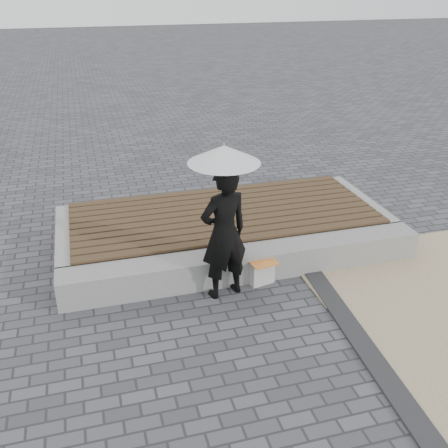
{
  "coord_description": "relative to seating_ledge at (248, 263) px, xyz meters",
  "views": [
    {
      "loc": [
        -1.96,
        -4.16,
        3.74
      ],
      "look_at": [
        -0.43,
        1.27,
        1.0
      ],
      "focal_mm": 41.39,
      "sensor_mm": 36.0,
      "label": 1
    }
  ],
  "objects": [
    {
      "name": "magazine",
      "position": [
        0.12,
        -0.29,
        0.15
      ],
      "size": [
        0.38,
        0.3,
        0.01
      ],
      "primitive_type": "cube",
      "rotation": [
        0.0,
        0.0,
        0.15
      ],
      "color": "#ED4133",
      "rests_on": "canvas_tote"
    },
    {
      "name": "edging_band",
      "position": [
        0.75,
        -2.1,
        -0.18
      ],
      "size": [
        0.61,
        5.2,
        0.04
      ],
      "primitive_type": "cube",
      "rotation": [
        0.0,
        0.0,
        -0.07
      ],
      "color": "#2C2C2E",
      "rests_on": "ground"
    },
    {
      "name": "ground",
      "position": [
        0.0,
        -1.6,
        -0.2
      ],
      "size": [
        80.0,
        80.0,
        0.0
      ],
      "primitive_type": "plane",
      "color": "#515156",
      "rests_on": "ground"
    },
    {
      "name": "handbag",
      "position": [
        -0.33,
        -0.08,
        0.33
      ],
      "size": [
        0.38,
        0.24,
        0.25
      ],
      "primitive_type": "cube",
      "rotation": [
        0.0,
        0.0,
        0.36
      ],
      "color": "black",
      "rests_on": "seating_ledge"
    },
    {
      "name": "timber_platform",
      "position": [
        0.0,
        1.2,
        0.0
      ],
      "size": [
        5.0,
        2.0,
        0.4
      ],
      "primitive_type": "cube",
      "color": "#A7A6A1",
      "rests_on": "ground"
    },
    {
      "name": "timber_decking",
      "position": [
        0.0,
        1.2,
        0.22
      ],
      "size": [
        4.6,
        2.0,
        0.04
      ],
      "primitive_type": null,
      "color": "#503E24",
      "rests_on": "timber_platform"
    },
    {
      "name": "seating_ledge",
      "position": [
        0.0,
        0.0,
        0.0
      ],
      "size": [
        5.0,
        0.45,
        0.4
      ],
      "primitive_type": "cube",
      "color": "#9B9C97",
      "rests_on": "ground"
    },
    {
      "name": "parasol",
      "position": [
        -0.43,
        -0.33,
        1.69
      ],
      "size": [
        0.85,
        0.85,
        1.09
      ],
      "rotation": [
        0.0,
        0.0,
        0.17
      ],
      "color": "#A0A0A5",
      "rests_on": "ground"
    },
    {
      "name": "woman",
      "position": [
        -0.43,
        -0.33,
        0.67
      ],
      "size": [
        0.72,
        0.56,
        1.74
      ],
      "primitive_type": "imported",
      "rotation": [
        0.0,
        0.0,
        3.39
      ],
      "color": "black",
      "rests_on": "ground"
    },
    {
      "name": "canvas_tote",
      "position": [
        0.12,
        -0.24,
        -0.03
      ],
      "size": [
        0.34,
        0.2,
        0.34
      ],
      "primitive_type": "cube",
      "rotation": [
        0.0,
        0.0,
        0.22
      ],
      "color": "silver",
      "rests_on": "ground"
    }
  ]
}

